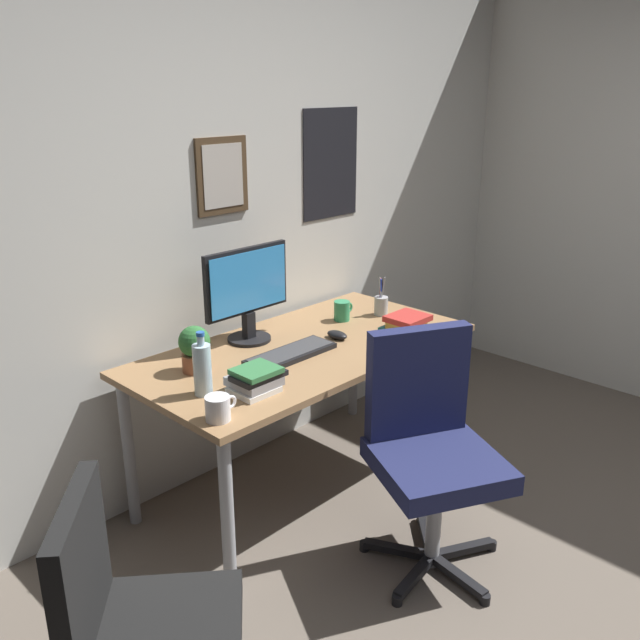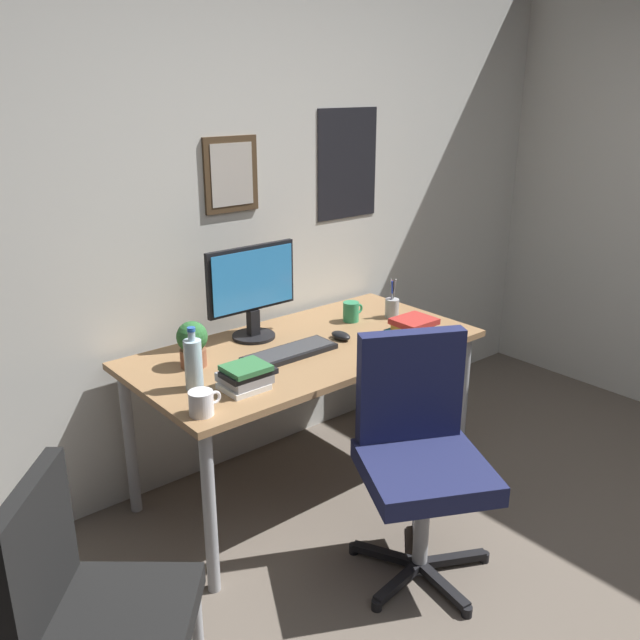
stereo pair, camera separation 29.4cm
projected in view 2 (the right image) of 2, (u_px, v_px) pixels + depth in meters
wall_back at (247, 204)px, 3.23m from camera, size 4.40×0.10×2.60m
desk at (306, 360)px, 3.09m from camera, size 1.58×0.79×0.72m
office_chair at (418, 445)px, 2.61m from camera, size 0.62×0.62×0.95m
side_chair at (89, 605)px, 1.85m from camera, size 0.59×0.59×0.88m
monitor at (252, 288)px, 3.09m from camera, size 0.46×0.20×0.43m
keyboard at (290, 352)px, 2.95m from camera, size 0.43×0.15×0.03m
computer_mouse at (341, 336)px, 3.14m from camera, size 0.06×0.11×0.04m
water_bottle at (193, 363)px, 2.60m from camera, size 0.07×0.07×0.25m
coffee_mug_near at (202, 403)px, 2.42m from camera, size 0.13×0.09×0.09m
coffee_mug_far at (351, 312)px, 3.37m from camera, size 0.12×0.08×0.10m
potted_plant at (192, 342)px, 2.82m from camera, size 0.13×0.13×0.19m
pen_cup at (392, 307)px, 3.42m from camera, size 0.07×0.07×0.20m
book_stack_left at (245, 377)px, 2.62m from camera, size 0.20×0.17×0.10m
book_stack_right at (412, 327)px, 3.18m from camera, size 0.19×0.18×0.08m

